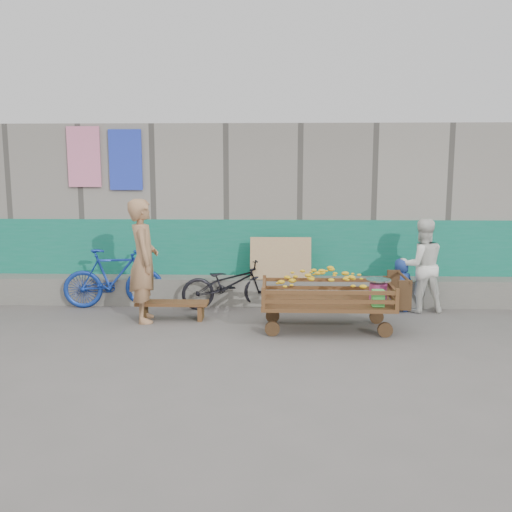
{
  "coord_description": "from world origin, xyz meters",
  "views": [
    {
      "loc": [
        0.22,
        -7.01,
        2.31
      ],
      "look_at": [
        -0.07,
        1.2,
        1.0
      ],
      "focal_mm": 40.0,
      "sensor_mm": 36.0,
      "label": 1
    }
  ],
  "objects_px": {
    "banana_cart": "(325,290)",
    "woman": "(422,265)",
    "child": "(401,285)",
    "bicycle_blue": "(114,278)",
    "vendor_man": "(144,261)",
    "bicycle_dark": "(229,284)",
    "bench": "(172,306)"
  },
  "relations": [
    {
      "from": "woman",
      "to": "bicycle_dark",
      "type": "bearing_deg",
      "value": -8.04
    },
    {
      "from": "woman",
      "to": "bicycle_blue",
      "type": "xyz_separation_m",
      "value": [
        -4.96,
        0.1,
        -0.26
      ]
    },
    {
      "from": "woman",
      "to": "bicycle_blue",
      "type": "distance_m",
      "value": 4.96
    },
    {
      "from": "vendor_man",
      "to": "bicycle_dark",
      "type": "distance_m",
      "value": 1.53
    },
    {
      "from": "child",
      "to": "bicycle_dark",
      "type": "xyz_separation_m",
      "value": [
        -2.75,
        0.11,
        -0.02
      ]
    },
    {
      "from": "banana_cart",
      "to": "bicycle_blue",
      "type": "relative_size",
      "value": 1.25
    },
    {
      "from": "child",
      "to": "bicycle_dark",
      "type": "distance_m",
      "value": 2.75
    },
    {
      "from": "woman",
      "to": "vendor_man",
      "type": "bearing_deg",
      "value": 3.28
    },
    {
      "from": "banana_cart",
      "to": "child",
      "type": "height_order",
      "value": "same"
    },
    {
      "from": "bicycle_dark",
      "to": "bench",
      "type": "bearing_deg",
      "value": 116.98
    },
    {
      "from": "bench",
      "to": "woman",
      "type": "relative_size",
      "value": 0.73
    },
    {
      "from": "bicycle_dark",
      "to": "bicycle_blue",
      "type": "bearing_deg",
      "value": 75.48
    },
    {
      "from": "banana_cart",
      "to": "woman",
      "type": "bearing_deg",
      "value": 33.91
    },
    {
      "from": "child",
      "to": "banana_cart",
      "type": "bearing_deg",
      "value": 25.04
    },
    {
      "from": "banana_cart",
      "to": "bicycle_dark",
      "type": "bearing_deg",
      "value": 140.6
    },
    {
      "from": "vendor_man",
      "to": "child",
      "type": "relative_size",
      "value": 2.13
    },
    {
      "from": "bicycle_blue",
      "to": "bench",
      "type": "bearing_deg",
      "value": -133.4
    },
    {
      "from": "bicycle_dark",
      "to": "child",
      "type": "bearing_deg",
      "value": -106.86
    },
    {
      "from": "child",
      "to": "bicycle_blue",
      "type": "xyz_separation_m",
      "value": [
        -4.64,
        0.11,
        0.06
      ]
    },
    {
      "from": "child",
      "to": "bicycle_blue",
      "type": "distance_m",
      "value": 4.64
    },
    {
      "from": "woman",
      "to": "bicycle_dark",
      "type": "height_order",
      "value": "woman"
    },
    {
      "from": "bicycle_blue",
      "to": "child",
      "type": "bearing_deg",
      "value": -101.49
    },
    {
      "from": "bench",
      "to": "bicycle_blue",
      "type": "height_order",
      "value": "bicycle_blue"
    },
    {
      "from": "bench",
      "to": "child",
      "type": "distance_m",
      "value": 3.61
    },
    {
      "from": "bench",
      "to": "child",
      "type": "bearing_deg",
      "value": 9.58
    },
    {
      "from": "child",
      "to": "bicycle_blue",
      "type": "bearing_deg",
      "value": -15.91
    },
    {
      "from": "banana_cart",
      "to": "bench",
      "type": "xyz_separation_m",
      "value": [
        -2.25,
        0.48,
        -0.38
      ]
    },
    {
      "from": "woman",
      "to": "child",
      "type": "bearing_deg",
      "value": -4.22
    },
    {
      "from": "bicycle_dark",
      "to": "vendor_man",
      "type": "bearing_deg",
      "value": 109.52
    },
    {
      "from": "child",
      "to": "bicycle_dark",
      "type": "bearing_deg",
      "value": -16.86
    },
    {
      "from": "bench",
      "to": "banana_cart",
      "type": "bearing_deg",
      "value": -11.95
    },
    {
      "from": "banana_cart",
      "to": "woman",
      "type": "distance_m",
      "value": 1.96
    }
  ]
}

